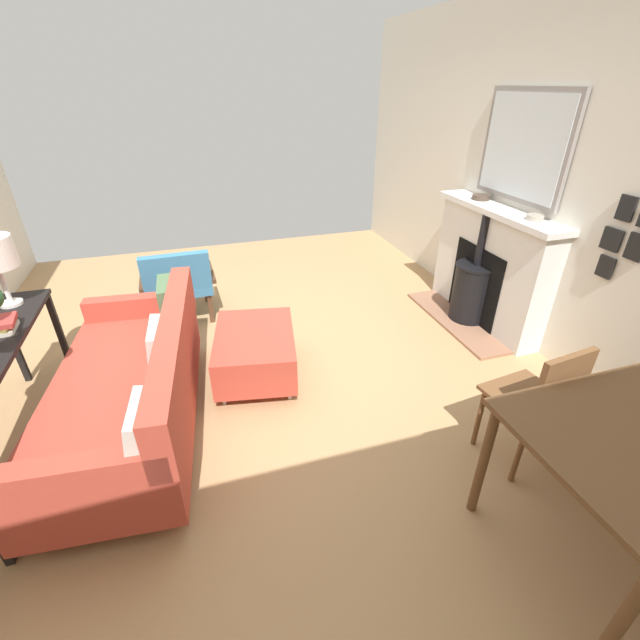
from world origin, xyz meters
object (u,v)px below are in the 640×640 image
mantel_bowl_near (481,197)px  sofa (134,387)px  dining_chair_near_fireplace (541,398)px  fireplace (485,272)px  mantel_bowl_far (535,217)px  ottoman (255,350)px  armchair_accent (178,281)px

mantel_bowl_near → sofa: mantel_bowl_near is taller
dining_chair_near_fireplace → fireplace: bearing=-117.0°
mantel_bowl_near → sofa: size_ratio=0.08×
sofa → dining_chair_near_fireplace: 2.47m
mantel_bowl_far → sofa: (3.12, 0.23, -0.79)m
fireplace → dining_chair_near_fireplace: 1.86m
mantel_bowl_near → ottoman: size_ratio=0.17×
mantel_bowl_near → dining_chair_near_fireplace: mantel_bowl_near is taller
mantel_bowl_far → ottoman: size_ratio=0.15×
sofa → dining_chair_near_fireplace: bearing=155.3°
fireplace → armchair_accent: bearing=-17.1°
mantel_bowl_near → mantel_bowl_far: size_ratio=1.20×
mantel_bowl_far → dining_chair_near_fireplace: bearing=55.1°
mantel_bowl_near → ottoman: 2.52m
sofa → armchair_accent: size_ratio=2.55×
mantel_bowl_far → ottoman: bearing=-2.8°
sofa → dining_chair_near_fireplace: (-2.24, 1.03, 0.17)m
ottoman → fireplace: bearing=-172.8°
mantel_bowl_near → sofa: bearing=16.6°
mantel_bowl_near → mantel_bowl_far: (0.00, 0.70, -0.00)m
mantel_bowl_near → armchair_accent: size_ratio=0.21×
armchair_accent → ottoman: bearing=115.0°
mantel_bowl_far → mantel_bowl_near: bearing=-90.0°
dining_chair_near_fireplace → mantel_bowl_far: bearing=-124.9°
mantel_bowl_near → dining_chair_near_fireplace: bearing=65.8°
mantel_bowl_far → sofa: 3.23m
fireplace → armchair_accent: size_ratio=1.97×
mantel_bowl_far → armchair_accent: (2.81, -1.25, -0.71)m
mantel_bowl_far → armchair_accent: 3.16m
fireplace → mantel_bowl_near: mantel_bowl_near is taller
fireplace → mantel_bowl_far: 0.74m
sofa → mantel_bowl_far: bearing=-175.8°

